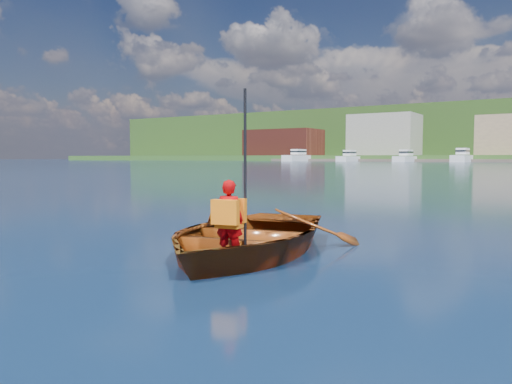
{
  "coord_description": "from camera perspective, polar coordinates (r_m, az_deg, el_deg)",
  "views": [
    {
      "loc": [
        4.68,
        -5.51,
        1.36
      ],
      "look_at": [
        1.01,
        0.33,
        0.88
      ],
      "focal_mm": 35.0,
      "sensor_mm": 36.0,
      "label": 1
    }
  ],
  "objects": [
    {
      "name": "child_paddler",
      "position": [
        6.14,
        -3.04,
        -2.91
      ],
      "size": [
        0.4,
        0.39,
        2.1
      ],
      "color": "#A70306",
      "rests_on": "ground"
    },
    {
      "name": "ground",
      "position": [
        7.36,
        -8.1,
        -6.7
      ],
      "size": [
        600.0,
        600.0,
        0.0
      ],
      "color": "#0E1F3E",
      "rests_on": "ground"
    },
    {
      "name": "rowboat",
      "position": [
        7.07,
        -1.13,
        -4.99
      ],
      "size": [
        3.48,
        4.38,
        0.81
      ],
      "color": "#6A3211",
      "rests_on": "ground"
    }
  ]
}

